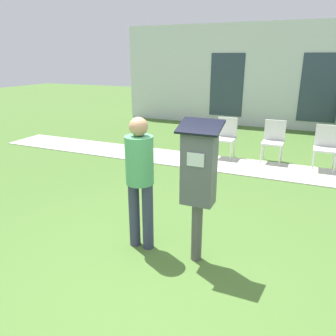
{
  "coord_description": "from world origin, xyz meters",
  "views": [
    {
      "loc": [
        1.23,
        -2.59,
        2.19
      ],
      "look_at": [
        -0.1,
        0.48,
        1.05
      ],
      "focal_mm": 35.0,
      "sensor_mm": 36.0,
      "label": 1
    }
  ],
  "objects_px": {
    "parking_meter": "(199,175)",
    "outdoor_chair_left": "(226,134)",
    "outdoor_chair_middle": "(274,138)",
    "outdoor_chair_right": "(326,144)",
    "person_standing": "(140,174)"
  },
  "relations": [
    {
      "from": "outdoor_chair_left",
      "to": "outdoor_chair_right",
      "type": "bearing_deg",
      "value": 12.52
    },
    {
      "from": "outdoor_chair_middle",
      "to": "outdoor_chair_right",
      "type": "height_order",
      "value": "same"
    },
    {
      "from": "parking_meter",
      "to": "outdoor_chair_middle",
      "type": "relative_size",
      "value": 1.77
    },
    {
      "from": "parking_meter",
      "to": "outdoor_chair_left",
      "type": "xyz_separation_m",
      "value": [
        -0.69,
        4.06,
        -0.49
      ]
    },
    {
      "from": "person_standing",
      "to": "outdoor_chair_middle",
      "type": "xyz_separation_m",
      "value": [
        1.03,
        4.16,
        -0.4
      ]
    },
    {
      "from": "person_standing",
      "to": "outdoor_chair_right",
      "type": "relative_size",
      "value": 1.76
    },
    {
      "from": "parking_meter",
      "to": "person_standing",
      "type": "distance_m",
      "value": 0.7
    },
    {
      "from": "outdoor_chair_left",
      "to": "outdoor_chair_middle",
      "type": "distance_m",
      "value": 1.03
    },
    {
      "from": "outdoor_chair_middle",
      "to": "outdoor_chair_left",
      "type": "bearing_deg",
      "value": -152.29
    },
    {
      "from": "parking_meter",
      "to": "outdoor_chair_left",
      "type": "height_order",
      "value": "parking_meter"
    },
    {
      "from": "outdoor_chair_left",
      "to": "outdoor_chair_right",
      "type": "height_order",
      "value": "same"
    },
    {
      "from": "outdoor_chair_left",
      "to": "outdoor_chair_middle",
      "type": "bearing_deg",
      "value": 18.69
    },
    {
      "from": "outdoor_chair_middle",
      "to": "person_standing",
      "type": "bearing_deg",
      "value": -81.21
    },
    {
      "from": "parking_meter",
      "to": "outdoor_chair_right",
      "type": "relative_size",
      "value": 1.77
    },
    {
      "from": "person_standing",
      "to": "outdoor_chair_right",
      "type": "bearing_deg",
      "value": 47.43
    }
  ]
}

